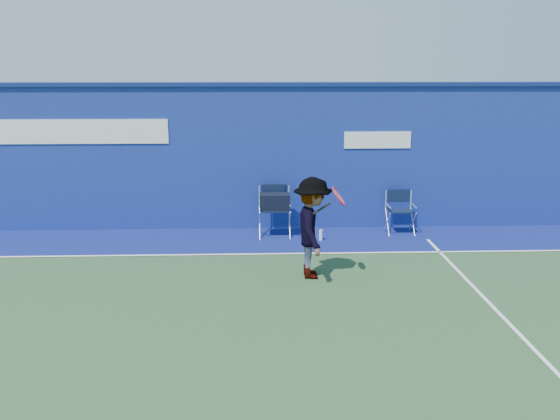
{
  "coord_description": "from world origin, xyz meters",
  "views": [
    {
      "loc": [
        1.11,
        -7.3,
        3.45
      ],
      "look_at": [
        1.47,
        2.6,
        1.0
      ],
      "focal_mm": 38.0,
      "sensor_mm": 36.0,
      "label": 1
    }
  ],
  "objects_px": {
    "directors_chair_left": "(275,215)",
    "directors_chair_right": "(400,220)",
    "tennis_player": "(313,228)",
    "water_bottle": "(321,235)"
  },
  "relations": [
    {
      "from": "directors_chair_left",
      "to": "directors_chair_right",
      "type": "distance_m",
      "value": 2.63
    },
    {
      "from": "directors_chair_left",
      "to": "tennis_player",
      "type": "height_order",
      "value": "tennis_player"
    },
    {
      "from": "water_bottle",
      "to": "tennis_player",
      "type": "bearing_deg",
      "value": -99.97
    },
    {
      "from": "tennis_player",
      "to": "water_bottle",
      "type": "bearing_deg",
      "value": 80.03
    },
    {
      "from": "directors_chair_left",
      "to": "directors_chair_right",
      "type": "height_order",
      "value": "directors_chair_left"
    },
    {
      "from": "water_bottle",
      "to": "tennis_player",
      "type": "height_order",
      "value": "tennis_player"
    },
    {
      "from": "water_bottle",
      "to": "tennis_player",
      "type": "xyz_separation_m",
      "value": [
        -0.36,
        -2.05,
        0.73
      ]
    },
    {
      "from": "directors_chair_right",
      "to": "tennis_player",
      "type": "bearing_deg",
      "value": -129.22
    },
    {
      "from": "directors_chair_left",
      "to": "tennis_player",
      "type": "xyz_separation_m",
      "value": [
        0.56,
        -2.43,
        0.4
      ]
    },
    {
      "from": "directors_chair_left",
      "to": "tennis_player",
      "type": "bearing_deg",
      "value": -77.09
    }
  ]
}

